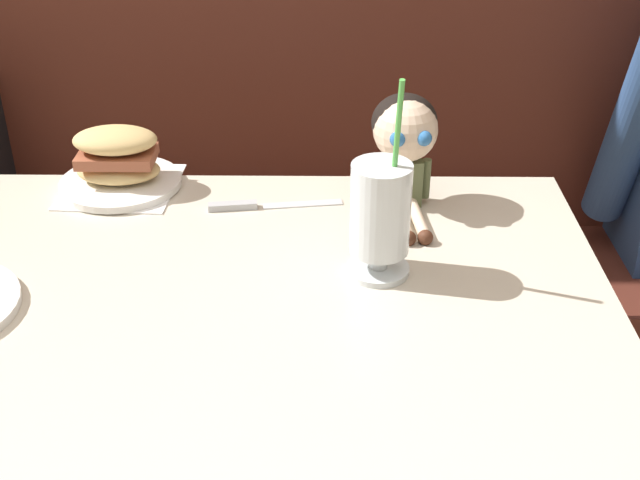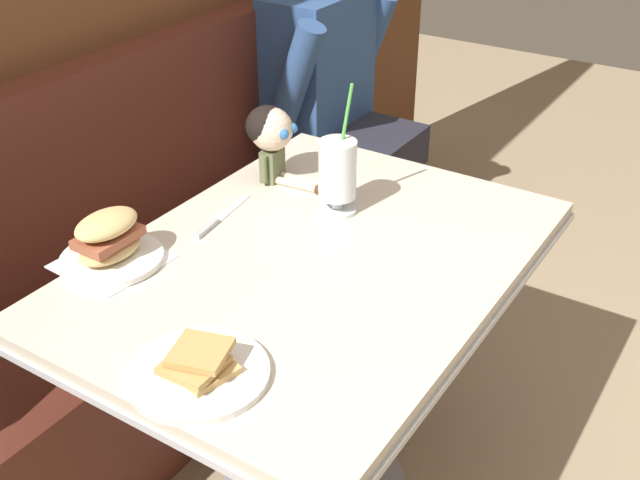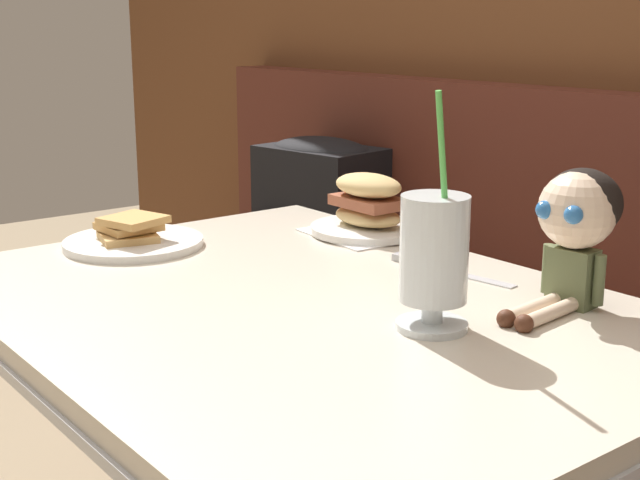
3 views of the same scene
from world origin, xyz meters
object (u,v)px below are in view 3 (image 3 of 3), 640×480
Objects in this scene: milkshake_glass at (434,254)px; backpack at (318,214)px; sandwich_plate at (368,210)px; butter_knife at (431,265)px; seated_doll at (577,218)px; toast_plate at (133,238)px.

milkshake_glass is 1.10m from backpack.
sandwich_plate is 0.26m from butter_knife.
milkshake_glass is at bearing -103.07° from seated_doll.
sandwich_plate reaches higher than butter_knife.
backpack is at bearing 155.55° from butter_knife.
toast_plate is at bearing -114.86° from sandwich_plate.
backpack is at bearing 150.13° from milkshake_glass.
backpack is (-0.99, 0.31, -0.21)m from seated_doll.
butter_knife is 0.80m from backpack.
butter_knife is at bearing -24.45° from backpack.
backpack is (-0.30, 0.65, -0.10)m from toast_plate.
seated_doll is (0.26, 0.02, 0.12)m from butter_knife.
milkshake_glass is 1.41× the size of seated_doll.
milkshake_glass is 0.78× the size of backpack.
seated_doll reaches higher than sandwich_plate.
butter_knife is 1.05× the size of seated_doll.
butter_knife is at bearing -17.31° from sandwich_plate.
sandwich_plate is (-0.46, 0.28, -0.06)m from milkshake_glass.
sandwich_plate is 0.56m from backpack.
sandwich_plate reaches higher than backpack.
seated_doll is at bearing -6.44° from sandwich_plate.
milkshake_glass is 0.54m from sandwich_plate.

